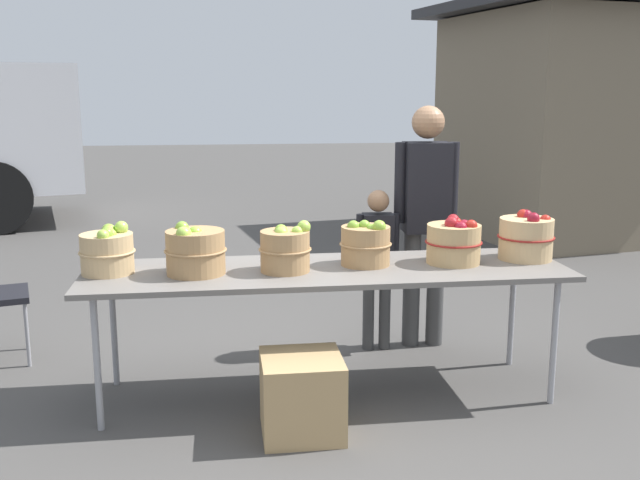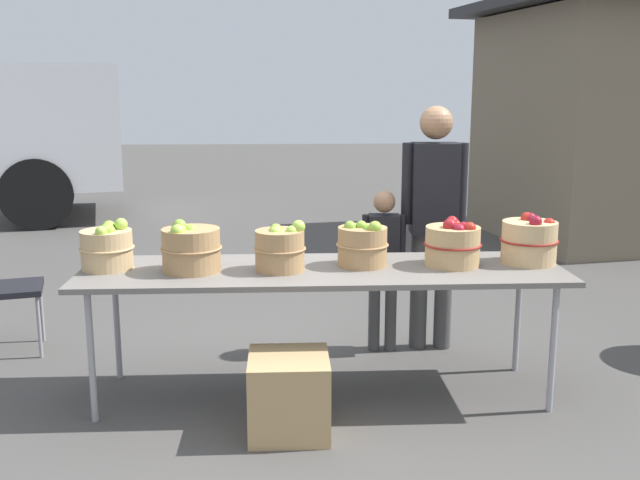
% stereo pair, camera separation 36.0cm
% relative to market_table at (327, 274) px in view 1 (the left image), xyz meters
% --- Properties ---
extents(ground_plane, '(40.00, 40.00, 0.00)m').
position_rel_market_table_xyz_m(ground_plane, '(0.00, 0.00, -0.71)').
color(ground_plane, '#474442').
extents(market_table, '(2.70, 0.76, 0.75)m').
position_rel_market_table_xyz_m(market_table, '(0.00, 0.00, 0.00)').
color(market_table, slate).
rests_on(market_table, ground).
extents(apple_basket_green_0, '(0.30, 0.30, 0.28)m').
position_rel_market_table_xyz_m(apple_basket_green_0, '(-1.20, 0.05, 0.16)').
color(apple_basket_green_0, tan).
rests_on(apple_basket_green_0, market_table).
extents(apple_basket_green_1, '(0.34, 0.34, 0.28)m').
position_rel_market_table_xyz_m(apple_basket_green_1, '(-0.73, -0.03, 0.16)').
color(apple_basket_green_1, '#A87F51').
rests_on(apple_basket_green_1, market_table).
extents(apple_basket_green_2, '(0.29, 0.29, 0.28)m').
position_rel_market_table_xyz_m(apple_basket_green_2, '(-0.24, -0.04, 0.16)').
color(apple_basket_green_2, '#A87F51').
rests_on(apple_basket_green_2, market_table).
extents(apple_basket_green_3, '(0.30, 0.30, 0.27)m').
position_rel_market_table_xyz_m(apple_basket_green_3, '(0.23, 0.05, 0.16)').
color(apple_basket_green_3, '#A87F51').
rests_on(apple_basket_green_3, market_table).
extents(apple_basket_red_0, '(0.33, 0.33, 0.29)m').
position_rel_market_table_xyz_m(apple_basket_red_0, '(0.74, 0.02, 0.16)').
color(apple_basket_red_0, tan).
rests_on(apple_basket_red_0, market_table).
extents(apple_basket_red_1, '(0.33, 0.33, 0.29)m').
position_rel_market_table_xyz_m(apple_basket_red_1, '(1.19, 0.07, 0.17)').
color(apple_basket_red_1, tan).
rests_on(apple_basket_red_1, market_table).
extents(vendor_adult, '(0.43, 0.23, 1.63)m').
position_rel_market_table_xyz_m(vendor_adult, '(0.77, 0.74, 0.25)').
color(vendor_adult, '#3F3F3F').
rests_on(vendor_adult, ground).
extents(child_customer, '(0.29, 0.16, 1.09)m').
position_rel_market_table_xyz_m(child_customer, '(0.44, 0.70, -0.07)').
color(child_customer, '#3F3F3F').
rests_on(child_customer, ground).
extents(food_kiosk, '(3.97, 3.49, 2.74)m').
position_rel_market_table_xyz_m(food_kiosk, '(3.90, 4.52, 0.67)').
color(food_kiosk, '#726651').
rests_on(food_kiosk, ground).
extents(produce_crate, '(0.41, 0.41, 0.41)m').
position_rel_market_table_xyz_m(produce_crate, '(-0.20, -0.48, -0.51)').
color(produce_crate, tan).
rests_on(produce_crate, ground).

